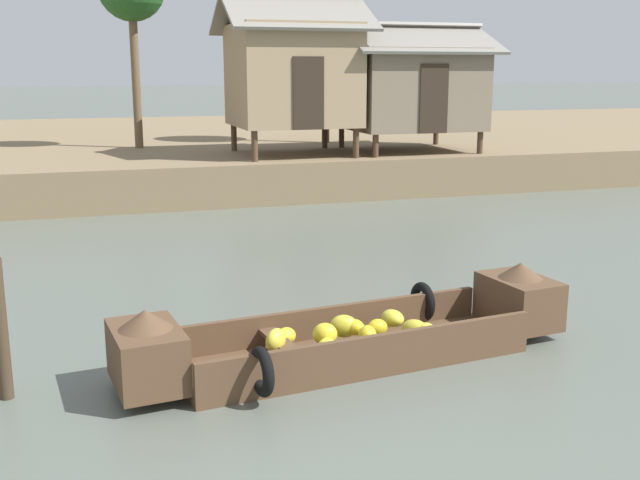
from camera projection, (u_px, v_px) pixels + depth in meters
ground_plane at (200, 272)px, 12.72m from camera, size 300.00×300.00×0.00m
riverbank_strip at (133, 149)px, 27.18m from camera, size 160.00×20.00×1.05m
banana_boat at (353, 334)px, 8.79m from camera, size 5.51×2.20×0.93m
stilt_house_mid_right at (292, 72)px, 20.24m from camera, size 3.81×3.54×4.29m
stilt_house_right at (410, 87)px, 21.34m from camera, size 4.18×3.63×3.54m
mooring_post at (1, 330)px, 7.68m from camera, size 0.14×0.14×1.49m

